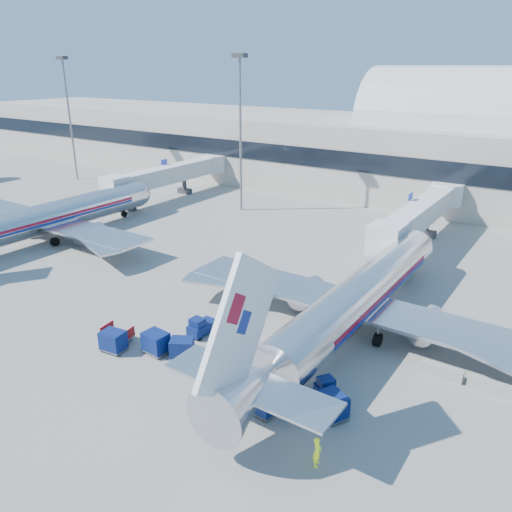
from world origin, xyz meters
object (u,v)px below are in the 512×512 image
Objects in this scene: tug_lead at (220,353)px; cart_train_c at (113,341)px; airliner_mid at (47,218)px; jetbridge_mid at (175,173)px; cart_solo_near at (263,401)px; mast_far_west at (68,101)px; cart_solo_far at (333,405)px; tug_right at (329,392)px; tug_left at (201,326)px; ramp_worker at (317,452)px; cart_train_a at (182,348)px; barrier_near at (441,371)px; cart_train_b at (156,342)px; airliner_main at (355,300)px; barrier_mid at (491,387)px; mast_west at (240,111)px; cart_open_red at (118,336)px; jetbridge_near at (424,212)px.

tug_lead is 8.57m from cart_train_c.
jetbridge_mid is at bearing 95.22° from airliner_mid.
cart_solo_near is (13.78, 0.36, -0.01)m from cart_train_c.
jetbridge_mid is 27.82m from mast_far_west.
tug_right is at bearing 153.56° from cart_solo_far.
tug_left is 16.60m from ramp_worker.
mast_far_west reaches higher than cart_train_a.
barrier_near is 1.23× the size of tug_lead.
mast_far_west is at bearing 151.33° from cart_train_b.
tug_left is at bearing -143.41° from airliner_main.
tug_left is 1.41× the size of ramp_worker.
tug_right is 1.43× the size of ramp_worker.
cart_train_c is (-2.98, -1.67, -0.04)m from cart_train_b.
mast_far_west is 10.86× the size of cart_train_c.
mast_west is at bearing 145.86° from barrier_mid.
tug_left is at bearing 110.18° from tug_lead.
cart_open_red is 1.35× the size of ramp_worker.
jetbridge_mid is (-44.40, 26.30, 1.00)m from airliner_main.
airliner_mid is at bearing 130.62° from cart_train_a.
tug_left is at bearing 34.33° from cart_open_red.
airliner_mid is at bearing 146.43° from cart_train_c.
barrier_near is 1.31× the size of cart_train_a.
cart_train_c is at bearing -153.87° from barrier_near.
tug_right reaches higher than barrier_mid.
mast_west reaches higher than jetbridge_near.
mast_west is 51.33m from cart_solo_far.
tug_lead is (-17.71, -7.34, 0.21)m from barrier_mid.
mast_west reaches higher than jetbridge_mid.
ramp_worker is (11.00, -5.27, 0.26)m from tug_lead.
cart_open_red is at bearing -34.44° from mast_far_west.
cart_solo_far is (9.90, -0.99, 0.21)m from tug_lead.
tug_right is 17.88m from cart_open_red.
cart_train_b is (18.77, -37.22, -13.86)m from mast_west.
mast_far_west is 40.00m from mast_west.
cart_solo_near is (10.80, -1.31, -0.04)m from cart_train_b.
cart_train_a is at bearing -153.17° from barrier_near.
airliner_main is 10.20m from tug_right.
cart_train_b is (58.77, -37.22, -13.86)m from mast_far_west.
tug_right is at bearing -47.13° from mast_west.
ramp_worker is at bearing -17.16° from cart_open_red.
cart_train_b is (30.77, -11.73, -2.00)m from airliner_mid.
airliner_mid is at bearing -146.41° from jetbridge_near.
mast_far_west is 8.74× the size of tug_left.
mast_far_west is 69.42m from cart_train_c.
cart_train_a is 2.25m from cart_train_b.
airliner_main is at bearing 162.61° from barrier_near.
cart_train_a is at bearing 54.98° from ramp_worker.
jetbridge_mid is 64.22m from ramp_worker.
cart_train_a is 1.10× the size of cart_train_c.
barrier_near is at bearing -2.87° from airliner_mid.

